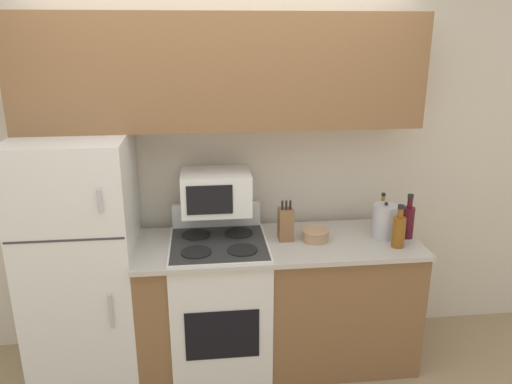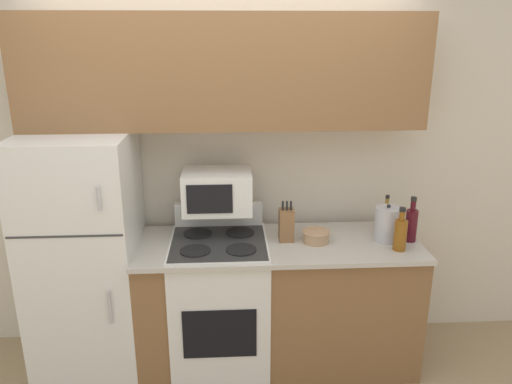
% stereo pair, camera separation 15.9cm
% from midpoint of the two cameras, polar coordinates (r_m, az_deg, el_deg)
% --- Properties ---
extents(wall_back, '(8.00, 0.05, 2.55)m').
position_cam_midpoint_polar(wall_back, '(3.50, -2.17, 2.43)').
color(wall_back, beige).
rests_on(wall_back, ground_plane).
extents(lower_cabinets, '(1.83, 0.66, 0.91)m').
position_cam_midpoint_polar(lower_cabinets, '(3.47, 3.84, -12.49)').
color(lower_cabinets, brown).
rests_on(lower_cabinets, ground_plane).
extents(refrigerator, '(0.67, 0.71, 1.62)m').
position_cam_midpoint_polar(refrigerator, '(3.42, -17.59, -7.15)').
color(refrigerator, white).
rests_on(refrigerator, ground_plane).
extents(upper_cabinets, '(2.50, 0.36, 0.70)m').
position_cam_midpoint_polar(upper_cabinets, '(3.18, -2.24, 13.62)').
color(upper_cabinets, brown).
rests_on(upper_cabinets, refrigerator).
extents(stove, '(0.63, 0.65, 1.08)m').
position_cam_midpoint_polar(stove, '(3.43, -2.77, -12.50)').
color(stove, white).
rests_on(stove, ground_plane).
extents(microwave, '(0.45, 0.33, 0.27)m').
position_cam_midpoint_polar(microwave, '(3.25, -3.08, 0.11)').
color(microwave, white).
rests_on(microwave, stove).
extents(knife_block, '(0.09, 0.11, 0.27)m').
position_cam_midpoint_polar(knife_block, '(3.25, 4.88, -3.74)').
color(knife_block, brown).
rests_on(knife_block, lower_cabinets).
extents(bowl, '(0.18, 0.18, 0.08)m').
position_cam_midpoint_polar(bowl, '(3.27, 8.26, -4.99)').
color(bowl, tan).
rests_on(bowl, lower_cabinets).
extents(bottle_vinegar, '(0.06, 0.06, 0.24)m').
position_cam_midpoint_polar(bottle_vinegar, '(3.57, 15.87, -2.61)').
color(bottle_vinegar, olive).
rests_on(bottle_vinegar, lower_cabinets).
extents(bottle_whiskey, '(0.08, 0.08, 0.28)m').
position_cam_midpoint_polar(bottle_whiskey, '(3.24, 17.53, -4.56)').
color(bottle_whiskey, brown).
rests_on(bottle_whiskey, lower_cabinets).
extents(bottle_wine_red, '(0.08, 0.08, 0.30)m').
position_cam_midpoint_polar(bottle_wine_red, '(3.40, 18.61, -3.48)').
color(bottle_wine_red, '#470F19').
rests_on(bottle_wine_red, lower_cabinets).
extents(kettle, '(0.16, 0.16, 0.25)m').
position_cam_midpoint_polar(kettle, '(3.36, 16.08, -3.56)').
color(kettle, '#B7B7BC').
rests_on(kettle, lower_cabinets).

